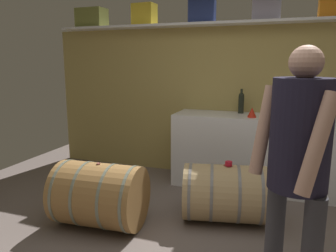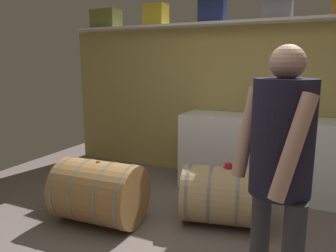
{
  "view_description": "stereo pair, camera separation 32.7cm",
  "coord_description": "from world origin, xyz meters",
  "px_view_note": "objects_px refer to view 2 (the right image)",
  "views": [
    {
      "loc": [
        0.69,
        -2.22,
        1.6
      ],
      "look_at": [
        -0.38,
        0.82,
        0.97
      ],
      "focal_mm": 34.95,
      "sensor_mm": 36.0,
      "label": 1
    },
    {
      "loc": [
        1.0,
        -2.09,
        1.6
      ],
      "look_at": [
        -0.38,
        0.82,
        0.97
      ],
      "focal_mm": 34.95,
      "sensor_mm": 36.0,
      "label": 2
    }
  ],
  "objects_px": {
    "toolcase_navy": "(212,11)",
    "wine_bottle_amber": "(286,107)",
    "toolcase_grey": "(278,9)",
    "red_funnel": "(260,114)",
    "work_cabinet": "(260,154)",
    "toolcase_yellow": "(156,15)",
    "wine_bottle_dark": "(251,103)",
    "wine_barrel_near": "(224,195)",
    "wine_barrel_far": "(100,192)",
    "toolcase_olive": "(106,19)",
    "winemaker_pouring": "(280,158)",
    "tasting_cup": "(228,165)",
    "wine_glass": "(306,110)"
  },
  "relations": [
    {
      "from": "toolcase_navy",
      "to": "wine_bottle_amber",
      "type": "height_order",
      "value": "toolcase_navy"
    },
    {
      "from": "toolcase_grey",
      "to": "red_funnel",
      "type": "xyz_separation_m",
      "value": [
        -0.08,
        -0.34,
        -1.22
      ]
    },
    {
      "from": "work_cabinet",
      "to": "red_funnel",
      "type": "relative_size",
      "value": 16.17
    },
    {
      "from": "toolcase_yellow",
      "to": "wine_bottle_dark",
      "type": "xyz_separation_m",
      "value": [
        1.38,
        -0.05,
        -1.16
      ]
    },
    {
      "from": "wine_barrel_near",
      "to": "wine_barrel_far",
      "type": "bearing_deg",
      "value": -167.82
    },
    {
      "from": "work_cabinet",
      "to": "toolcase_olive",
      "type": "bearing_deg",
      "value": 175.03
    },
    {
      "from": "winemaker_pouring",
      "to": "wine_barrel_near",
      "type": "bearing_deg",
      "value": -15.75
    },
    {
      "from": "red_funnel",
      "to": "wine_barrel_near",
      "type": "height_order",
      "value": "red_funnel"
    },
    {
      "from": "toolcase_olive",
      "to": "work_cabinet",
      "type": "distance_m",
      "value": 2.99
    },
    {
      "from": "wine_bottle_amber",
      "to": "tasting_cup",
      "type": "xyz_separation_m",
      "value": [
        -0.39,
        -1.11,
        -0.46
      ]
    },
    {
      "from": "wine_bottle_amber",
      "to": "wine_barrel_near",
      "type": "xyz_separation_m",
      "value": [
        -0.42,
        -1.11,
        -0.78
      ]
    },
    {
      "from": "wine_bottle_amber",
      "to": "tasting_cup",
      "type": "bearing_deg",
      "value": -109.29
    },
    {
      "from": "wine_glass",
      "to": "toolcase_navy",
      "type": "bearing_deg",
      "value": 176.13
    },
    {
      "from": "wine_bottle_amber",
      "to": "red_funnel",
      "type": "distance_m",
      "value": 0.34
    },
    {
      "from": "toolcase_yellow",
      "to": "work_cabinet",
      "type": "relative_size",
      "value": 0.16
    },
    {
      "from": "wine_glass",
      "to": "wine_barrel_near",
      "type": "xyz_separation_m",
      "value": [
        -0.64,
        -1.16,
        -0.75
      ]
    },
    {
      "from": "toolcase_navy",
      "to": "wine_barrel_near",
      "type": "xyz_separation_m",
      "value": [
        0.57,
        -1.24,
        -1.96
      ]
    },
    {
      "from": "toolcase_navy",
      "to": "work_cabinet",
      "type": "bearing_deg",
      "value": -20.45
    },
    {
      "from": "wine_barrel_far",
      "to": "winemaker_pouring",
      "type": "bearing_deg",
      "value": -20.5
    },
    {
      "from": "wine_bottle_amber",
      "to": "red_funnel",
      "type": "height_order",
      "value": "wine_bottle_amber"
    },
    {
      "from": "wine_glass",
      "to": "wine_barrel_far",
      "type": "distance_m",
      "value": 2.55
    },
    {
      "from": "toolcase_grey",
      "to": "tasting_cup",
      "type": "xyz_separation_m",
      "value": [
        -0.21,
        -1.24,
        -1.61
      ]
    },
    {
      "from": "toolcase_grey",
      "to": "wine_bottle_amber",
      "type": "height_order",
      "value": "toolcase_grey"
    },
    {
      "from": "toolcase_navy",
      "to": "red_funnel",
      "type": "bearing_deg",
      "value": -29.73
    },
    {
      "from": "work_cabinet",
      "to": "wine_barrel_far",
      "type": "bearing_deg",
      "value": -130.08
    },
    {
      "from": "wine_bottle_amber",
      "to": "wine_glass",
      "type": "xyz_separation_m",
      "value": [
        0.22,
        0.05,
        -0.03
      ]
    },
    {
      "from": "toolcase_grey",
      "to": "wine_bottle_dark",
      "type": "xyz_separation_m",
      "value": [
        -0.25,
        -0.05,
        -1.14
      ]
    },
    {
      "from": "toolcase_navy",
      "to": "toolcase_olive",
      "type": "bearing_deg",
      "value": 175.55
    },
    {
      "from": "wine_barrel_near",
      "to": "toolcase_olive",
      "type": "bearing_deg",
      "value": 139.04
    },
    {
      "from": "toolcase_navy",
      "to": "tasting_cup",
      "type": "height_order",
      "value": "toolcase_navy"
    },
    {
      "from": "tasting_cup",
      "to": "wine_bottle_amber",
      "type": "bearing_deg",
      "value": 70.71
    },
    {
      "from": "wine_barrel_near",
      "to": "winemaker_pouring",
      "type": "relative_size",
      "value": 0.54
    },
    {
      "from": "wine_bottle_dark",
      "to": "wine_barrel_near",
      "type": "xyz_separation_m",
      "value": [
        0.01,
        -1.19,
        -0.79
      ]
    },
    {
      "from": "wine_glass",
      "to": "red_funnel",
      "type": "xyz_separation_m",
      "value": [
        -0.49,
        -0.26,
        -0.04
      ]
    },
    {
      "from": "toolcase_olive",
      "to": "winemaker_pouring",
      "type": "height_order",
      "value": "toolcase_olive"
    },
    {
      "from": "toolcase_grey",
      "to": "tasting_cup",
      "type": "bearing_deg",
      "value": -100.66
    },
    {
      "from": "wine_barrel_near",
      "to": "wine_bottle_dark",
      "type": "bearing_deg",
      "value": 78.54
    },
    {
      "from": "toolcase_yellow",
      "to": "wine_bottle_amber",
      "type": "distance_m",
      "value": 2.17
    },
    {
      "from": "toolcase_yellow",
      "to": "wine_barrel_far",
      "type": "bearing_deg",
      "value": -78.78
    },
    {
      "from": "toolcase_yellow",
      "to": "wine_bottle_dark",
      "type": "height_order",
      "value": "toolcase_yellow"
    },
    {
      "from": "wine_glass",
      "to": "wine_barrel_far",
      "type": "height_order",
      "value": "wine_glass"
    },
    {
      "from": "toolcase_grey",
      "to": "wine_glass",
      "type": "relative_size",
      "value": 2.26
    },
    {
      "from": "toolcase_yellow",
      "to": "wine_glass",
      "type": "bearing_deg",
      "value": 0.61
    },
    {
      "from": "toolcase_olive",
      "to": "wine_bottle_dark",
      "type": "relative_size",
      "value": 1.32
    },
    {
      "from": "toolcase_yellow",
      "to": "tasting_cup",
      "type": "distance_m",
      "value": 2.5
    },
    {
      "from": "toolcase_olive",
      "to": "wine_barrel_near",
      "type": "relative_size",
      "value": 0.46
    },
    {
      "from": "wine_glass",
      "to": "wine_barrel_near",
      "type": "height_order",
      "value": "wine_glass"
    },
    {
      "from": "red_funnel",
      "to": "toolcase_olive",
      "type": "bearing_deg",
      "value": 171.86
    },
    {
      "from": "work_cabinet",
      "to": "wine_glass",
      "type": "relative_size",
      "value": 13.38
    },
    {
      "from": "toolcase_yellow",
      "to": "tasting_cup",
      "type": "height_order",
      "value": "toolcase_yellow"
    }
  ]
}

